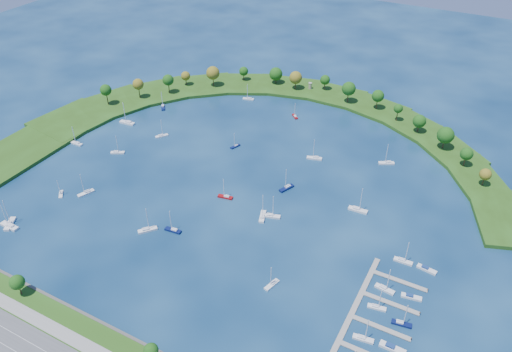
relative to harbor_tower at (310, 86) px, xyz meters
The scene contains 35 objects.
ground 118.48m from the harbor_tower, 83.66° to the right, with size 700.00×700.00×0.00m, color #072142.
breakwater 76.64m from the harbor_tower, 115.75° to the right, with size 286.74×247.64×2.00m.
breakwater_trees 27.96m from the harbor_tower, 84.10° to the right, with size 236.28×95.29×14.38m.
harbor_tower is the anchor object (origin of this frame).
dock_system 204.00m from the harbor_tower, 61.17° to the right, with size 24.28×82.00×1.60m.
moored_boat_0 112.27m from the harbor_tower, 118.45° to the right, with size 6.14×7.47×11.21m.
moored_boat_1 208.22m from the harbor_tower, 108.79° to the right, with size 6.98×9.44×13.80m.
moored_boat_2 115.74m from the harbor_tower, 72.56° to the right, with size 5.51×8.82×12.58m.
moored_boat_3 164.51m from the harbor_tower, 89.09° to the right, with size 8.11×2.94×11.68m.
moored_boat_4 126.26m from the harbor_tower, 130.43° to the right, with size 10.17×3.53×14.69m.
moored_boat_5 158.50m from the harbor_tower, 125.43° to the right, with size 7.90×2.24×11.60m.
moored_boat_6 39.60m from the harbor_tower, 80.49° to the right, with size 5.90×5.98×9.64m.
moored_boat_7 132.07m from the harbor_tower, 85.28° to the right, with size 7.90×3.40×11.24m.
moored_boat_8 131.88m from the harbor_tower, 56.61° to the right, with size 9.46×3.02×13.75m.
moored_boat_9 139.31m from the harbor_tower, 74.24° to the right, with size 8.84×4.81×12.51m.
moored_boat_10 88.35m from the harbor_tower, 95.79° to the right, with size 3.86×6.63×9.41m.
moored_boat_11 140.95m from the harbor_tower, 117.18° to the right, with size 7.81×5.65×11.36m.
moored_boat_12 101.73m from the harbor_tower, 137.56° to the right, with size 6.81×7.65×11.81m.
moored_boat_13 170.14m from the harbor_tower, 92.66° to the right, with size 7.49×8.36×12.93m.
moored_boat_14 208.93m from the harbor_tower, 108.40° to the right, with size 10.06×3.08×14.68m.
moored_boat_15 140.64m from the harbor_tower, 75.87° to the right, with size 5.20×9.04×12.82m.
moored_boat_16 181.88m from the harbor_tower, 71.54° to the right, with size 3.94×7.65×10.83m.
moored_boat_17 85.94m from the harbor_tower, 64.96° to the right, with size 8.79×4.62×12.44m.
moored_boat_18 170.75m from the harbor_tower, 108.03° to the right, with size 5.27×8.71×12.40m.
moored_boat_19 96.95m from the harbor_tower, 40.98° to the right, with size 8.69×6.08×12.57m.
moored_boat_20 44.64m from the harbor_tower, 134.96° to the right, with size 7.72×4.03×10.93m.
moored_boat_21 180.47m from the harbor_tower, 110.59° to the right, with size 5.61×5.94×9.39m.
docked_boat_4 205.29m from the harbor_tower, 61.29° to the right, with size 7.91×3.14×11.31m.
docked_boat_5 209.59m from the harbor_tower, 58.65° to the right, with size 9.49×2.88×1.92m.
docked_boat_6 191.09m from the harbor_tower, 58.93° to the right, with size 7.45×3.16×10.61m.
docked_boat_7 199.27m from the harbor_tower, 56.80° to the right, with size 7.79×3.21×11.11m.
docked_boat_8 182.10m from the harbor_tower, 57.22° to the right, with size 8.36×3.33×11.95m.
docked_boat_9 187.17m from the harbor_tower, 54.36° to the right, with size 8.27×3.53×1.63m.
docked_boat_10 167.82m from the harbor_tower, 52.99° to the right, with size 8.05×2.39×11.77m.
docked_boat_11 174.00m from the harbor_tower, 50.37° to the right, with size 8.54×3.49×1.69m.
Camera 1 is at (105.67, -182.00, 154.83)m, focal length 35.33 mm.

